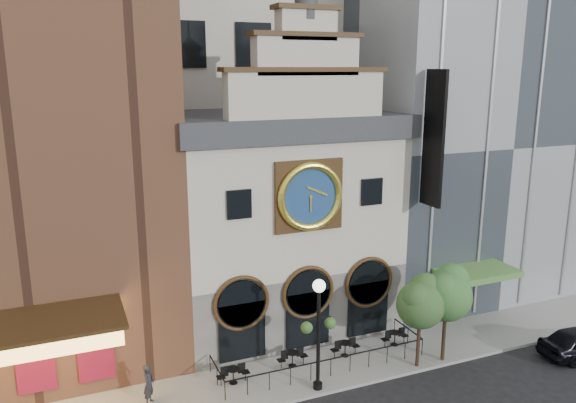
{
  "coord_description": "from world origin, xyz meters",
  "views": [
    {
      "loc": [
        -11.3,
        -20.63,
        14.7
      ],
      "look_at": [
        -0.25,
        6.0,
        7.82
      ],
      "focal_mm": 35.0,
      "sensor_mm": 36.0,
      "label": 1
    }
  ],
  "objects_px": {
    "bistro_1": "(292,358)",
    "bistro_3": "(395,337)",
    "pedestrian": "(149,384)",
    "tree_left": "(421,301)",
    "lamppost": "(319,322)",
    "bistro_0": "(233,374)",
    "tree_right": "(447,292)",
    "bistro_2": "(345,348)"
  },
  "relations": [
    {
      "from": "bistro_1",
      "to": "bistro_3",
      "type": "distance_m",
      "value": 5.94
    },
    {
      "from": "bistro_1",
      "to": "lamppost",
      "type": "bearing_deg",
      "value": -82.45
    },
    {
      "from": "bistro_2",
      "to": "bistro_3",
      "type": "xyz_separation_m",
      "value": [
        3.02,
        0.01,
        0.0
      ]
    },
    {
      "from": "tree_left",
      "to": "tree_right",
      "type": "height_order",
      "value": "tree_right"
    },
    {
      "from": "bistro_2",
      "to": "tree_right",
      "type": "relative_size",
      "value": 0.31
    },
    {
      "from": "lamppost",
      "to": "tree_right",
      "type": "relative_size",
      "value": 1.07
    },
    {
      "from": "tree_right",
      "to": "pedestrian",
      "type": "bearing_deg",
      "value": 172.85
    },
    {
      "from": "tree_right",
      "to": "bistro_3",
      "type": "bearing_deg",
      "value": 123.0
    },
    {
      "from": "bistro_0",
      "to": "lamppost",
      "type": "distance_m",
      "value": 4.93
    },
    {
      "from": "pedestrian",
      "to": "lamppost",
      "type": "bearing_deg",
      "value": -73.23
    },
    {
      "from": "bistro_2",
      "to": "pedestrian",
      "type": "bearing_deg",
      "value": -177.71
    },
    {
      "from": "bistro_1",
      "to": "tree_left",
      "type": "xyz_separation_m",
      "value": [
        5.84,
        -2.33,
        3.02
      ]
    },
    {
      "from": "bistro_2",
      "to": "pedestrian",
      "type": "relative_size",
      "value": 0.85
    },
    {
      "from": "pedestrian",
      "to": "tree_right",
      "type": "xyz_separation_m",
      "value": [
        14.5,
        -1.82,
        2.75
      ]
    },
    {
      "from": "lamppost",
      "to": "tree_left",
      "type": "xyz_separation_m",
      "value": [
        5.53,
        -0.02,
        0.14
      ]
    },
    {
      "from": "bistro_0",
      "to": "bistro_1",
      "type": "bearing_deg",
      "value": 6.67
    },
    {
      "from": "bistro_2",
      "to": "bistro_3",
      "type": "bearing_deg",
      "value": 0.2
    },
    {
      "from": "pedestrian",
      "to": "bistro_2",
      "type": "bearing_deg",
      "value": -57.32
    },
    {
      "from": "pedestrian",
      "to": "tree_right",
      "type": "height_order",
      "value": "tree_right"
    },
    {
      "from": "bistro_3",
      "to": "lamppost",
      "type": "bearing_deg",
      "value": -158.58
    },
    {
      "from": "bistro_2",
      "to": "bistro_0",
      "type": "bearing_deg",
      "value": -177.52
    },
    {
      "from": "bistro_0",
      "to": "pedestrian",
      "type": "distance_m",
      "value": 3.95
    },
    {
      "from": "bistro_0",
      "to": "tree_left",
      "type": "relative_size",
      "value": 0.33
    },
    {
      "from": "bistro_0",
      "to": "lamppost",
      "type": "relative_size",
      "value": 0.29
    },
    {
      "from": "bistro_0",
      "to": "tree_right",
      "type": "relative_size",
      "value": 0.31
    },
    {
      "from": "bistro_3",
      "to": "tree_right",
      "type": "height_order",
      "value": "tree_right"
    },
    {
      "from": "tree_right",
      "to": "tree_left",
      "type": "bearing_deg",
      "value": -179.93
    },
    {
      "from": "bistro_0",
      "to": "bistro_3",
      "type": "height_order",
      "value": "same"
    },
    {
      "from": "bistro_1",
      "to": "bistro_3",
      "type": "bearing_deg",
      "value": -0.95
    },
    {
      "from": "bistro_1",
      "to": "tree_left",
      "type": "height_order",
      "value": "tree_left"
    },
    {
      "from": "pedestrian",
      "to": "tree_right",
      "type": "bearing_deg",
      "value": -66.77
    },
    {
      "from": "pedestrian",
      "to": "tree_left",
      "type": "bearing_deg",
      "value": -67.62
    },
    {
      "from": "lamppost",
      "to": "tree_right",
      "type": "height_order",
      "value": "lamppost"
    },
    {
      "from": "bistro_2",
      "to": "tree_right",
      "type": "bearing_deg",
      "value": -26.44
    },
    {
      "from": "pedestrian",
      "to": "bistro_0",
      "type": "bearing_deg",
      "value": -57.62
    },
    {
      "from": "bistro_3",
      "to": "lamppost",
      "type": "height_order",
      "value": "lamppost"
    },
    {
      "from": "bistro_1",
      "to": "tree_left",
      "type": "relative_size",
      "value": 0.33
    },
    {
      "from": "tree_right",
      "to": "bistro_2",
      "type": "bearing_deg",
      "value": 153.56
    },
    {
      "from": "bistro_1",
      "to": "bistro_3",
      "type": "height_order",
      "value": "same"
    },
    {
      "from": "bistro_1",
      "to": "lamppost",
      "type": "height_order",
      "value": "lamppost"
    },
    {
      "from": "bistro_0",
      "to": "pedestrian",
      "type": "xyz_separation_m",
      "value": [
        -3.91,
        -0.14,
        0.47
      ]
    },
    {
      "from": "bistro_2",
      "to": "bistro_3",
      "type": "relative_size",
      "value": 1.0
    }
  ]
}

